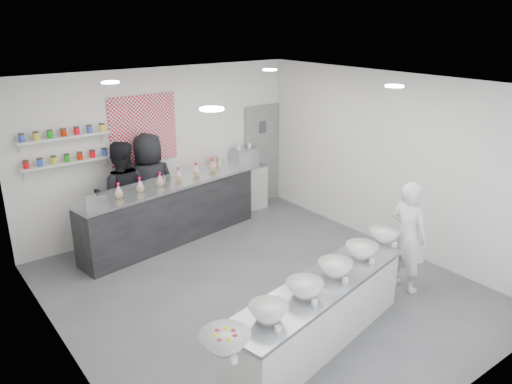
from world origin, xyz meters
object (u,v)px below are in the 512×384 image
at_px(back_bar, 172,213).
at_px(espresso_ledge, 239,190).
at_px(prep_counter, 319,314).
at_px(staff_left, 122,196).
at_px(woman_prep, 408,237).
at_px(staff_right, 150,188).
at_px(espresso_machine, 244,158).

bearing_deg(back_bar, espresso_ledge, 5.47).
bearing_deg(prep_counter, staff_left, 89.01).
xyz_separation_m(espresso_ledge, woman_prep, (0.17, -4.02, 0.37)).
xyz_separation_m(staff_left, staff_right, (0.53, 0.00, 0.03)).
distance_m(prep_counter, staff_left, 4.14).
height_order(espresso_machine, staff_left, staff_left).
relative_size(espresso_ledge, staff_left, 0.66).
height_order(woman_prep, staff_left, staff_left).
bearing_deg(staff_left, prep_counter, 125.07).
bearing_deg(staff_right, espresso_machine, -171.27).
distance_m(espresso_ledge, woman_prep, 4.04).
xyz_separation_m(prep_counter, espresso_ledge, (1.77, 4.21, 0.06)).
bearing_deg(woman_prep, staff_right, 29.72).
xyz_separation_m(espresso_ledge, espresso_machine, (0.15, 0.00, 0.66)).
height_order(back_bar, staff_left, staff_left).
xyz_separation_m(back_bar, espresso_machine, (1.93, 0.46, 0.58)).
relative_size(back_bar, woman_prep, 2.09).
xyz_separation_m(back_bar, espresso_ledge, (1.78, 0.46, -0.08)).
bearing_deg(espresso_machine, espresso_ledge, 180.00).
height_order(prep_counter, staff_right, staff_right).
bearing_deg(staff_right, prep_counter, 97.67).
xyz_separation_m(prep_counter, staff_left, (-0.78, 4.03, 0.54)).
bearing_deg(espresso_ledge, woman_prep, -87.64).
distance_m(espresso_ledge, staff_left, 2.60).
relative_size(espresso_machine, woman_prep, 0.30).
xyz_separation_m(prep_counter, woman_prep, (1.93, 0.19, 0.43)).
distance_m(espresso_machine, woman_prep, 4.03).
relative_size(espresso_ledge, woman_prep, 0.75).
relative_size(back_bar, espresso_ledge, 2.79).
distance_m(prep_counter, espresso_machine, 4.68).
relative_size(woman_prep, staff_left, 0.88).
xyz_separation_m(back_bar, staff_left, (-0.77, 0.28, 0.41)).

